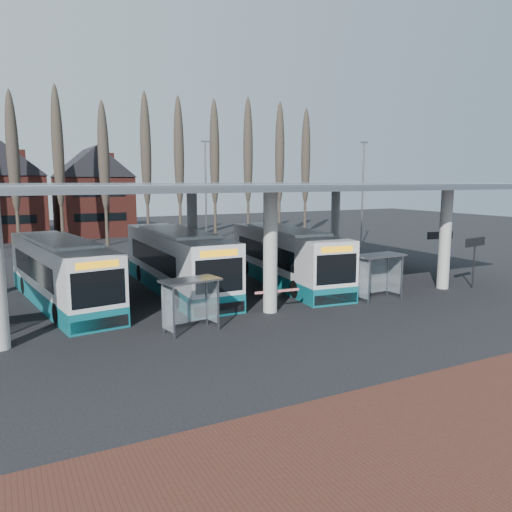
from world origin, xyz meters
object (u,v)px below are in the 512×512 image
bus_1 (177,262)px  bus_0 (61,273)px  shelter_1 (189,293)px  bus_2 (285,257)px  shelter_2 (377,267)px

bus_1 → bus_0: bearing=-177.4°
shelter_1 → bus_2: bearing=29.2°
bus_1 → shelter_2: bearing=-38.9°
bus_2 → shelter_1: bearing=-135.9°
bus_0 → bus_1: bus_1 is taller
bus_2 → shelter_2: (2.10, -6.27, 0.20)m
bus_0 → shelter_2: (15.42, -7.14, 0.21)m
bus_0 → shelter_2: bearing=-32.5°
bus_0 → shelter_1: size_ratio=4.77×
shelter_1 → bus_0: bearing=110.1°
bus_1 → shelter_1: bus_1 is taller
bus_0 → bus_2: bus_2 is taller
bus_1 → bus_2: bus_1 is taller
bus_0 → bus_1: size_ratio=0.97×
bus_0 → bus_2: (13.32, -0.87, 0.02)m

